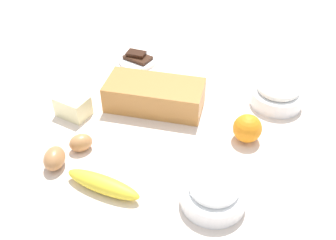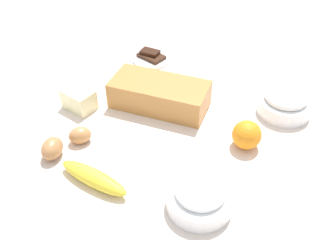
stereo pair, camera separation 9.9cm
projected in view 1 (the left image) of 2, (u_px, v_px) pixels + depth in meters
The scene contains 10 objects.
ground_plane at pixel (168, 134), 1.07m from camera, with size 2.40×2.40×0.02m, color beige.
loaf_pan at pixel (155, 95), 1.12m from camera, with size 0.30×0.19×0.08m.
flour_bowl at pixel (277, 94), 1.14m from camera, with size 0.15×0.15×0.08m.
sugar_bowl at pixel (214, 193), 0.85m from camera, with size 0.15×0.15×0.07m.
banana at pixel (103, 184), 0.89m from camera, with size 0.19×0.04×0.04m, color yellow.
orange_fruit at pixel (247, 128), 1.01m from camera, with size 0.08×0.08×0.08m, color orange.
butter_block at pixel (73, 106), 1.10m from camera, with size 0.09×0.06×0.06m, color #F4EDB2.
egg_near_butter at pixel (54, 158), 0.94m from camera, with size 0.05×0.05×0.07m, color #AF7647.
egg_beside_bowl at pixel (81, 143), 0.99m from camera, with size 0.05×0.05×0.06m, color #BB7F4D.
chocolate_plate at pixel (138, 59), 1.34m from camera, with size 0.13×0.13×0.03m.
Camera 1 is at (-0.36, 0.71, 0.70)m, focal length 41.36 mm.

